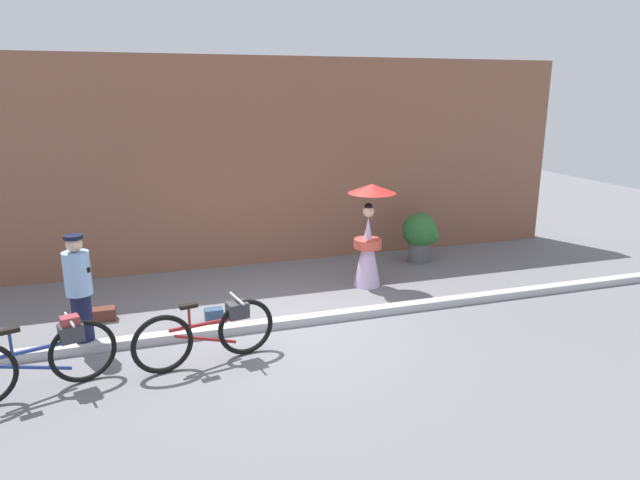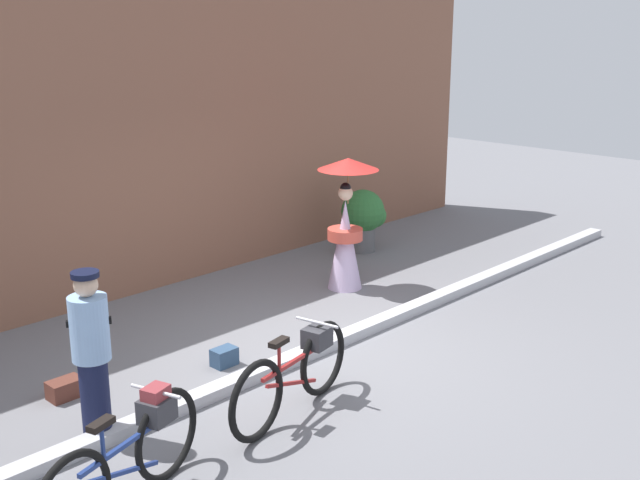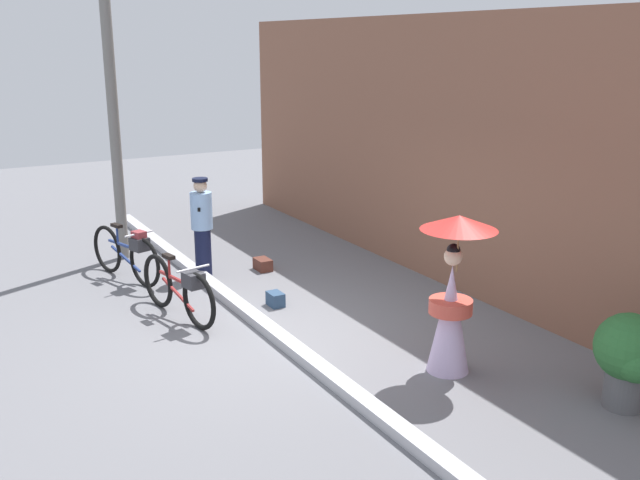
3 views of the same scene
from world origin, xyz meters
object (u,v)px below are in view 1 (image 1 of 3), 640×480
at_px(bicycle_far_side, 40,357).
at_px(person_with_parasol, 369,234).
at_px(bicycle_near_officer, 210,332).
at_px(person_officer, 79,290).
at_px(backpack_on_pavement, 104,314).
at_px(potted_plant_by_door, 420,234).
at_px(backpack_spare, 214,315).

relative_size(bicycle_far_side, person_with_parasol, 0.97).
relative_size(bicycle_near_officer, person_officer, 1.15).
xyz_separation_m(person_with_parasol, backpack_on_pavement, (-4.43, -0.25, -0.84)).
bearing_deg(potted_plant_by_door, person_officer, -160.49).
height_order(person_officer, person_with_parasol, person_with_parasol).
height_order(backpack_on_pavement, backpack_spare, backpack_spare).
bearing_deg(bicycle_near_officer, person_officer, 149.34).
bearing_deg(person_with_parasol, backpack_on_pavement, -176.82).
bearing_deg(backpack_spare, potted_plant_by_door, 22.30).
height_order(bicycle_far_side, potted_plant_by_door, potted_plant_by_door).
bearing_deg(bicycle_far_side, backpack_on_pavement, 74.66).
xyz_separation_m(bicycle_far_side, person_officer, (0.36, 1.10, 0.39)).
relative_size(bicycle_far_side, potted_plant_by_door, 1.76).
bearing_deg(potted_plant_by_door, bicycle_near_officer, -145.89).
relative_size(person_officer, backpack_spare, 5.88).
height_order(person_with_parasol, backpack_on_pavement, person_with_parasol).
bearing_deg(person_officer, person_with_parasol, 14.37).
distance_m(bicycle_near_officer, backpack_spare, 1.38).
xyz_separation_m(person_with_parasol, potted_plant_by_door, (1.56, 1.01, -0.36)).
bearing_deg(backpack_spare, person_with_parasol, 15.69).
xyz_separation_m(person_officer, backpack_spare, (1.79, 0.39, -0.74)).
relative_size(person_officer, person_with_parasol, 0.86).
bearing_deg(bicycle_near_officer, person_with_parasol, 34.73).
distance_m(person_officer, potted_plant_by_door, 6.57).
relative_size(bicycle_far_side, person_officer, 1.13).
bearing_deg(person_officer, bicycle_far_side, -108.22).
relative_size(bicycle_near_officer, backpack_spare, 6.78).
distance_m(bicycle_far_side, backpack_on_pavement, 2.15).
distance_m(person_officer, backpack_spare, 1.97).
distance_m(bicycle_far_side, person_officer, 1.22).
relative_size(person_with_parasol, backpack_on_pavement, 5.48).
height_order(bicycle_far_side, backpack_on_pavement, bicycle_far_side).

